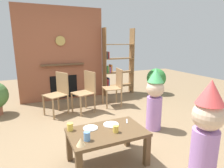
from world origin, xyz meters
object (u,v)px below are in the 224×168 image
Objects in this scene: paper_cup_center at (116,129)px; child_in_pink at (155,98)px; paper_cup_near_left at (70,127)px; dining_chair_middle at (86,89)px; potted_plant_tall at (156,79)px; dining_chair_right at (116,85)px; bookshelf at (116,65)px; birthday_cake_slice at (81,142)px; paper_cup_near_right at (87,136)px; paper_plate_front at (111,124)px; child_with_cone_hat at (206,130)px; paper_plate_rear at (91,128)px; coffee_table at (107,136)px; dining_chair_left at (59,91)px.

paper_cup_center is 0.08× the size of child_in_pink.
dining_chair_middle reaches higher than paper_cup_near_left.
dining_chair_right is at bearing -163.51° from potted_plant_tall.
birthday_cake_slice is at bearing -121.56° from bookshelf.
bookshelf is at bearing -110.08° from dining_chair_right.
dining_chair_right is at bearing 57.33° from paper_cup_near_right.
child_with_cone_hat reaches higher than paper_plate_front.
dining_chair_middle is at bearing 74.78° from paper_plate_rear.
coffee_table is at bearing 63.77° from dining_chair_middle.
coffee_table is 1.07× the size of dining_chair_right.
paper_plate_front and paper_plate_rear have the same top height.
bookshelf is at bearing 62.45° from coffee_table.
dining_chair_left and dining_chair_middle have the same top height.
coffee_table is at bearing 22.57° from paper_cup_near_right.
child_in_pink is at bearing 12.88° from paper_cup_near_left.
paper_cup_center is at bearing -134.91° from potted_plant_tall.
child_with_cone_hat reaches higher than coffee_table.
dining_chair_right is (1.34, 0.01, 0.00)m from dining_chair_left.
dining_chair_right is (1.06, 2.00, 0.14)m from coffee_table.
paper_cup_near_left is (-0.42, 0.20, 0.13)m from coffee_table.
potted_plant_tall reaches higher than paper_plate_rear.
potted_plant_tall reaches higher than paper_cup_center.
coffee_table is 0.17m from paper_cup_center.
paper_cup_near_left is at bearing -125.61° from bookshelf.
paper_plate_front is 1.90m from dining_chair_left.
paper_cup_center is 1.99m from dining_chair_middle.
birthday_cake_slice is at bearing 17.95° from child_with_cone_hat.
birthday_cake_slice is 2.64m from dining_chair_right.
child_with_cone_hat is at bearing 84.26° from dining_chair_middle.
birthday_cake_slice is 0.09× the size of child_with_cone_hat.
paper_cup_near_right is (-0.30, -0.12, 0.13)m from coffee_table.
child_with_cone_hat is at bearing -119.03° from potted_plant_tall.
coffee_table is at bearing -117.55° from bookshelf.
child_in_pink is at bearing 17.41° from paper_plate_rear.
child_with_cone_hat is 1.06× the size of child_in_pink.
potted_plant_tall reaches higher than paper_cup_near_right.
paper_cup_near_right is at bearing -138.44° from potted_plant_tall.
paper_plate_rear is at bearing 177.75° from paper_plate_front.
paper_cup_near_left is at bearing 60.36° from dining_chair_left.
paper_cup_near_left is at bearing -13.24° from child_in_pink.
paper_cup_near_right reaches higher than paper_plate_rear.
paper_cup_center is at bearing 14.56° from birthday_cake_slice.
coffee_table is 3.59m from potted_plant_tall.
paper_cup_near_right is at bearing -157.43° from coffee_table.
paper_cup_near_right is 0.09× the size of child_with_cone_hat.
dining_chair_middle is at bearing -36.77° from child_with_cone_hat.
paper_cup_near_right is 0.39m from paper_cup_center.
paper_plate_rear is 1.91× the size of birthday_cake_slice.
birthday_cake_slice is 2.21m from dining_chair_middle.
potted_plant_tall is at bearing -22.04° from bookshelf.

